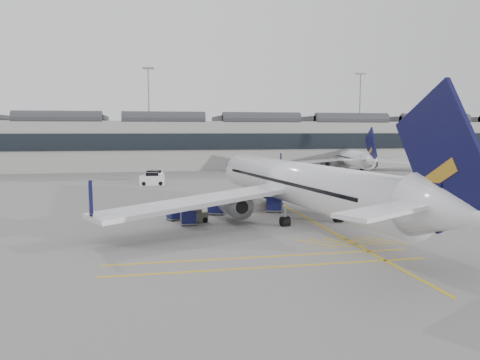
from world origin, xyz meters
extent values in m
plane|color=gray|center=(0.00, 0.00, 0.00)|extent=(220.00, 220.00, 0.00)
cube|color=#9E9E99|center=(0.00, 72.00, 5.50)|extent=(200.00, 20.00, 11.00)
cube|color=black|center=(0.00, 61.80, 6.50)|extent=(200.00, 0.50, 3.60)
cube|color=#38383D|center=(0.00, 72.00, 11.70)|extent=(200.00, 18.00, 1.40)
cylinder|color=slate|center=(-5.00, 86.00, 12.50)|extent=(0.44, 0.44, 25.00)
cube|color=slate|center=(-5.00, 86.00, 25.20)|extent=(3.00, 0.60, 0.50)
cylinder|color=slate|center=(55.00, 86.00, 12.50)|extent=(0.44, 0.44, 25.00)
cube|color=slate|center=(55.00, 86.00, 25.20)|extent=(3.00, 0.60, 0.50)
cube|color=gold|center=(10.00, 10.00, 0.01)|extent=(0.25, 60.00, 0.01)
cylinder|color=white|center=(9.04, 3.21, 3.59)|extent=(9.18, 34.47, 4.29)
cone|color=white|center=(6.24, 22.40, 3.59)|extent=(4.90, 5.13, 4.29)
cone|color=white|center=(11.90, -16.42, 4.05)|extent=(5.03, 6.04, 4.29)
cube|color=white|center=(-1.44, -0.04, 2.57)|extent=(19.20, 12.27, 0.40)
cube|color=white|center=(20.00, 3.08, 2.57)|extent=(19.80, 7.31, 0.40)
cylinder|color=slate|center=(2.41, 2.82, 1.77)|extent=(2.96, 4.41, 2.39)
cylinder|color=slate|center=(15.50, 4.73, 1.77)|extent=(2.96, 4.41, 2.39)
cube|color=black|center=(11.80, -15.74, 7.24)|extent=(1.59, 8.64, 9.55)
cylinder|color=black|center=(7.14, 16.19, 0.36)|extent=(0.42, 0.77, 0.73)
cylinder|color=black|center=(6.63, -0.02, 0.46)|extent=(0.92, 1.02, 0.91)
cylinder|color=black|center=(12.27, 0.80, 0.46)|extent=(0.92, 1.02, 0.91)
cylinder|color=white|center=(39.02, 57.34, 2.87)|extent=(7.75, 27.52, 3.42)
cone|color=white|center=(41.49, 72.62, 2.87)|extent=(3.96, 4.14, 3.42)
cone|color=white|center=(36.48, 41.70, 3.23)|extent=(4.08, 4.86, 3.42)
cube|color=white|center=(30.26, 57.38, 2.05)|extent=(15.80, 5.61, 0.32)
cube|color=white|center=(47.34, 54.61, 2.05)|extent=(15.27, 9.99, 0.32)
cylinder|color=slate|center=(33.87, 58.64, 1.41)|extent=(2.41, 3.54, 1.91)
cylinder|color=slate|center=(44.30, 56.95, 1.41)|extent=(2.41, 3.54, 1.91)
cube|color=black|center=(36.57, 42.24, 5.78)|extent=(1.38, 6.89, 7.63)
cylinder|color=black|center=(40.69, 67.68, 0.29)|extent=(0.34, 0.62, 0.58)
cylinder|color=black|center=(36.40, 55.46, 0.36)|extent=(0.75, 0.82, 0.73)
cylinder|color=black|center=(40.90, 54.73, 0.36)|extent=(0.75, 0.82, 0.73)
cube|color=beige|center=(6.28, 9.27, 0.38)|extent=(4.46, 2.66, 0.77)
cube|color=black|center=(7.34, 9.55, 1.26)|extent=(3.91, 2.12, 1.63)
cube|color=beige|center=(5.11, 8.96, 1.15)|extent=(1.32, 1.64, 0.99)
cylinder|color=black|center=(4.99, 8.13, 0.24)|extent=(0.52, 0.32, 0.48)
cylinder|color=black|center=(4.59, 9.62, 0.24)|extent=(0.52, 0.32, 0.48)
cylinder|color=black|center=(7.96, 8.92, 0.24)|extent=(0.52, 0.32, 0.48)
cylinder|color=black|center=(7.57, 10.40, 0.24)|extent=(0.52, 0.32, 0.48)
cube|color=gray|center=(7.73, 7.67, 0.19)|extent=(2.19, 2.02, 0.12)
cube|color=#161855|center=(7.73, 7.67, 1.02)|extent=(2.03, 1.92, 1.51)
cube|color=silver|center=(7.73, 7.67, 1.81)|extent=(2.10, 1.98, 0.10)
cylinder|color=black|center=(6.84, 7.42, 0.11)|extent=(0.25, 0.18, 0.23)
cylinder|color=black|center=(7.28, 8.48, 0.11)|extent=(0.25, 0.18, 0.23)
cylinder|color=black|center=(8.18, 6.86, 0.11)|extent=(0.25, 0.18, 0.23)
cylinder|color=black|center=(8.62, 7.92, 0.11)|extent=(0.25, 0.18, 0.23)
cube|color=gray|center=(1.26, 7.34, 0.19)|extent=(2.18, 2.00, 0.13)
cube|color=#161855|center=(1.26, 7.34, 1.03)|extent=(2.02, 1.90, 1.52)
cube|color=silver|center=(1.26, 7.34, 1.82)|extent=(2.08, 1.96, 0.10)
cylinder|color=black|center=(0.38, 7.06, 0.12)|extent=(0.25, 0.18, 0.23)
cylinder|color=black|center=(0.78, 8.13, 0.12)|extent=(0.25, 0.18, 0.23)
cylinder|color=black|center=(1.75, 6.54, 0.12)|extent=(0.25, 0.18, 0.23)
cylinder|color=black|center=(2.15, 7.61, 0.12)|extent=(0.25, 0.18, 0.23)
cube|color=gray|center=(-3.15, 5.09, 0.17)|extent=(2.03, 1.87, 0.12)
cube|color=#161855|center=(-3.15, 5.09, 0.95)|extent=(1.88, 1.77, 1.40)
cube|color=silver|center=(-3.15, 5.09, 1.68)|extent=(1.94, 1.83, 0.10)
cylinder|color=black|center=(-3.58, 4.35, 0.11)|extent=(0.23, 0.17, 0.21)
cylinder|color=black|center=(-3.97, 5.33, 0.11)|extent=(0.23, 0.17, 0.21)
cylinder|color=black|center=(-2.32, 4.85, 0.11)|extent=(0.23, 0.17, 0.21)
cylinder|color=black|center=(-2.72, 5.84, 0.11)|extent=(0.23, 0.17, 0.21)
cube|color=gray|center=(-2.11, 2.29, 0.16)|extent=(1.57, 1.32, 0.11)
cube|color=#161855|center=(-2.11, 2.29, 0.86)|extent=(1.43, 1.27, 1.28)
cube|color=silver|center=(-2.11, 2.29, 1.54)|extent=(1.48, 1.31, 0.09)
cylinder|color=black|center=(-2.75, 1.84, 0.10)|extent=(0.20, 0.10, 0.19)
cylinder|color=black|center=(-2.70, 2.81, 0.10)|extent=(0.20, 0.10, 0.19)
cylinder|color=black|center=(-1.52, 1.77, 0.10)|extent=(0.20, 0.10, 0.19)
cylinder|color=black|center=(-1.47, 2.74, 0.10)|extent=(0.20, 0.10, 0.19)
imported|color=orange|center=(7.13, 8.28, 0.91)|extent=(0.72, 0.80, 1.82)
imported|color=orange|center=(3.52, 7.40, 1.01)|extent=(1.24, 1.19, 2.01)
cube|color=#58594B|center=(-1.49, 3.48, 0.52)|extent=(2.69, 2.13, 0.94)
cube|color=#58594B|center=(-1.49, 3.48, 1.08)|extent=(1.44, 1.44, 0.47)
cylinder|color=black|center=(-2.07, 2.61, 0.26)|extent=(0.57, 0.40, 0.53)
cylinder|color=black|center=(-2.49, 3.76, 0.26)|extent=(0.57, 0.40, 0.53)
cylinder|color=black|center=(-0.49, 3.19, 0.26)|extent=(0.57, 0.40, 0.53)
cylinder|color=black|center=(-0.90, 4.34, 0.26)|extent=(0.57, 0.40, 0.53)
cone|color=#F24C0A|center=(12.90, 25.04, 0.23)|extent=(0.32, 0.32, 0.45)
cone|color=#F24C0A|center=(14.54, 3.54, 0.27)|extent=(0.39, 0.39, 0.55)
cube|color=silver|center=(-5.06, 36.37, 0.78)|extent=(4.08, 2.15, 1.56)
cube|color=black|center=(-5.06, 36.37, 1.73)|extent=(2.07, 1.97, 0.67)
cylinder|color=black|center=(-6.43, 35.53, 0.33)|extent=(0.68, 0.27, 0.67)
cylinder|color=black|center=(-6.37, 37.31, 0.33)|extent=(0.68, 0.27, 0.67)
cylinder|color=black|center=(-3.76, 35.43, 0.33)|extent=(0.68, 0.27, 0.67)
cylinder|color=black|center=(-3.69, 37.21, 0.33)|extent=(0.68, 0.27, 0.67)
cube|color=silver|center=(-4.72, 41.60, 0.75)|extent=(3.52, 4.31, 1.50)
cube|color=black|center=(-4.72, 41.60, 1.66)|extent=(2.51, 2.56, 0.64)
cylinder|color=black|center=(-4.57, 40.06, 0.32)|extent=(0.51, 0.68, 0.64)
cylinder|color=black|center=(-6.08, 40.87, 0.32)|extent=(0.51, 0.68, 0.64)
cylinder|color=black|center=(-3.36, 42.32, 0.32)|extent=(0.51, 0.68, 0.64)
cylinder|color=black|center=(-4.87, 43.13, 0.32)|extent=(0.51, 0.68, 0.64)
cube|color=silver|center=(29.76, 40.07, 0.76)|extent=(4.11, 2.39, 1.52)
cube|color=black|center=(29.76, 40.07, 1.68)|extent=(2.15, 2.06, 0.65)
cylinder|color=black|center=(28.37, 39.35, 0.33)|extent=(0.67, 0.31, 0.65)
cylinder|color=black|center=(28.56, 41.08, 0.33)|extent=(0.67, 0.31, 0.65)
cylinder|color=black|center=(30.96, 39.06, 0.33)|extent=(0.67, 0.31, 0.65)
cylinder|color=black|center=(31.15, 40.78, 0.33)|extent=(0.67, 0.31, 0.65)
camera|label=1|loc=(-5.88, -41.18, 8.83)|focal=35.00mm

